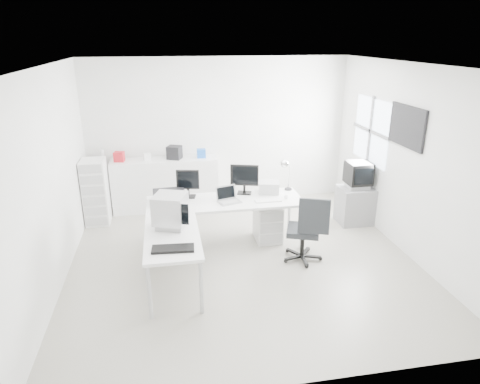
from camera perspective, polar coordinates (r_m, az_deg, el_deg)
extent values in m
cube|color=beige|center=(6.48, 0.32, -8.93)|extent=(5.00, 5.00, 0.01)
cube|color=white|center=(5.68, 0.38, 16.60)|extent=(5.00, 5.00, 0.01)
cube|color=white|center=(8.32, -2.85, 7.98)|extent=(5.00, 0.02, 2.80)
cube|color=white|center=(6.02, -23.77, 1.47)|extent=(0.02, 5.00, 2.80)
cube|color=white|center=(6.83, 21.49, 3.87)|extent=(0.02, 5.00, 2.80)
cube|color=silver|center=(6.97, 3.72, -4.05)|extent=(0.40, 0.50, 0.60)
cube|color=black|center=(6.63, -9.41, -0.59)|extent=(0.50, 0.40, 0.17)
cube|color=silver|center=(6.60, 3.80, -1.15)|extent=(0.42, 0.13, 0.02)
sphere|color=silver|center=(6.71, 6.19, -0.64)|extent=(0.06, 0.06, 0.06)
cube|color=#A7A7A7|center=(6.93, 3.88, 0.64)|extent=(0.38, 0.34, 0.18)
cube|color=black|center=(5.19, -8.93, -7.47)|extent=(0.52, 0.24, 0.03)
cube|color=gray|center=(7.84, 15.12, -1.69)|extent=(0.60, 0.49, 0.65)
cube|color=silver|center=(8.25, -9.90, 1.03)|extent=(1.97, 0.49, 0.98)
cube|color=red|center=(8.12, -15.81, 4.55)|extent=(0.20, 0.18, 0.18)
cube|color=silver|center=(8.09, -12.27, 4.61)|extent=(0.14, 0.13, 0.13)
cube|color=black|center=(8.07, -8.74, 5.23)|extent=(0.31, 0.30, 0.24)
cube|color=blue|center=(8.11, -5.18, 5.15)|extent=(0.16, 0.14, 0.16)
cylinder|color=silver|center=(8.19, -17.89, 4.62)|extent=(0.07, 0.07, 0.22)
cube|color=silver|center=(7.89, -18.68, 0.01)|extent=(0.40, 0.48, 1.16)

